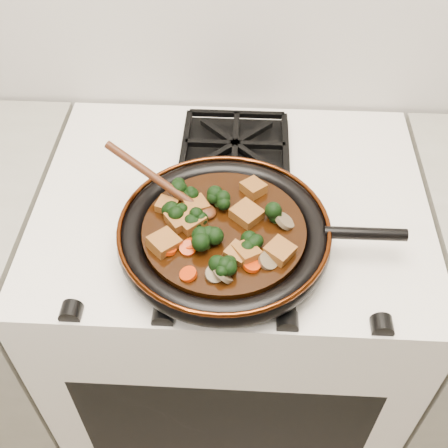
{
  "coord_description": "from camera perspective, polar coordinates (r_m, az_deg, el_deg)",
  "views": [
    {
      "loc": [
        0.02,
        0.91,
        1.67
      ],
      "look_at": [
        -0.01,
        1.56,
        0.97
      ],
      "focal_mm": 45.0,
      "sensor_mm": 36.0,
      "label": 1
    }
  ],
  "objects": [
    {
      "name": "carrot_coin_5",
      "position": [
        0.93,
        -3.7,
        -2.5
      ],
      "size": [
        0.03,
        0.03,
        0.01
      ],
      "primitive_type": "cylinder",
      "rotation": [
        0.23,
        0.03,
        0.0
      ],
      "color": "#C02C05",
      "rests_on": "braising_sauce"
    },
    {
      "name": "tofu_cube_3",
      "position": [
        0.99,
        -5.81,
        1.83
      ],
      "size": [
        0.04,
        0.04,
        0.02
      ],
      "primitive_type": "cube",
      "rotation": [
        -0.04,
        -0.07,
        2.85
      ],
      "color": "brown",
      "rests_on": "braising_sauce"
    },
    {
      "name": "broccoli_floret_1",
      "position": [
        0.97,
        5.25,
        0.62
      ],
      "size": [
        0.09,
        0.09,
        0.06
      ],
      "primitive_type": null,
      "rotation": [
        0.01,
        -0.14,
        0.66
      ],
      "color": "black",
      "rests_on": "braising_sauce"
    },
    {
      "name": "broccoli_floret_7",
      "position": [
        0.97,
        -4.94,
        0.7
      ],
      "size": [
        0.08,
        0.08,
        0.06
      ],
      "primitive_type": null,
      "rotation": [
        -0.09,
        -0.16,
        1.25
      ],
      "color": "black",
      "rests_on": "braising_sauce"
    },
    {
      "name": "tofu_cube_4",
      "position": [
        0.96,
        -3.41,
        0.26
      ],
      "size": [
        0.06,
        0.06,
        0.02
      ],
      "primitive_type": "cube",
      "rotation": [
        -0.05,
        0.01,
        2.3
      ],
      "color": "brown",
      "rests_on": "braising_sauce"
    },
    {
      "name": "carrot_coin_2",
      "position": [
        0.93,
        -3.42,
        -2.09
      ],
      "size": [
        0.03,
        0.03,
        0.01
      ],
      "primitive_type": "cylinder",
      "rotation": [
        -0.12,
        -0.18,
        0.0
      ],
      "color": "#C02C05",
      "rests_on": "braising_sauce"
    },
    {
      "name": "broccoli_floret_2",
      "position": [
        0.99,
        -0.58,
        2.41
      ],
      "size": [
        0.07,
        0.07,
        0.08
      ],
      "primitive_type": null,
      "rotation": [
        -0.21,
        -0.21,
        3.1
      ],
      "color": "black",
      "rests_on": "braising_sauce"
    },
    {
      "name": "stove",
      "position": [
        1.45,
        0.65,
        -10.17
      ],
      "size": [
        0.76,
        0.6,
        0.9
      ],
      "primitive_type": "cube",
      "color": "white",
      "rests_on": "ground"
    },
    {
      "name": "carrot_coin_1",
      "position": [
        0.89,
        -3.65,
        -5.11
      ],
      "size": [
        0.03,
        0.03,
        0.02
      ],
      "primitive_type": "cylinder",
      "rotation": [
        0.06,
        -0.28,
        0.0
      ],
      "color": "#C02C05",
      "rests_on": "braising_sauce"
    },
    {
      "name": "tofu_cube_1",
      "position": [
        0.97,
        -4.47,
        0.47
      ],
      "size": [
        0.06,
        0.06,
        0.03
      ],
      "primitive_type": "cube",
      "rotation": [
        -0.03,
        -0.04,
        2.23
      ],
      "color": "brown",
      "rests_on": "braising_sauce"
    },
    {
      "name": "tofu_cube_2",
      "position": [
        0.97,
        2.32,
        0.96
      ],
      "size": [
        0.06,
        0.06,
        0.03
      ],
      "primitive_type": "cube",
      "rotation": [
        0.04,
        -0.0,
        0.84
      ],
      "color": "brown",
      "rests_on": "braising_sauce"
    },
    {
      "name": "tofu_cube_9",
      "position": [
        1.02,
        3.0,
        3.64
      ],
      "size": [
        0.05,
        0.05,
        0.03
      ],
      "primitive_type": "cube",
      "rotation": [
        0.05,
        0.07,
        2.3
      ],
      "color": "brown",
      "rests_on": "braising_sauce"
    },
    {
      "name": "braising_sauce",
      "position": [
        0.97,
        0.0,
        -0.84
      ],
      "size": [
        0.28,
        0.28,
        0.02
      ],
      "primitive_type": "cylinder",
      "color": "black",
      "rests_on": "skillet"
    },
    {
      "name": "skillet",
      "position": [
        0.97,
        0.11,
        -1.05
      ],
      "size": [
        0.5,
        0.37,
        0.05
      ],
      "rotation": [
        0.0,
        0.0,
        0.0
      ],
      "color": "black",
      "rests_on": "burner_grate_front"
    },
    {
      "name": "tofu_cube_8",
      "position": [
        0.93,
        -6.11,
        -1.96
      ],
      "size": [
        0.06,
        0.06,
        0.03
      ],
      "primitive_type": "cube",
      "rotation": [
        0.1,
        -0.06,
        2.36
      ],
      "color": "brown",
      "rests_on": "braising_sauce"
    },
    {
      "name": "wooden_spoon",
      "position": [
        0.99,
        -4.88,
        3.2
      ],
      "size": [
        0.13,
        0.08,
        0.2
      ],
      "rotation": [
        0.0,
        0.0,
        2.69
      ],
      "color": "#46200F",
      "rests_on": "braising_sauce"
    },
    {
      "name": "tofu_cube_6",
      "position": [
        0.91,
        2.3,
        -2.98
      ],
      "size": [
        0.05,
        0.06,
        0.03
      ],
      "primitive_type": "cube",
      "rotation": [
        0.12,
        0.07,
        2.19
      ],
      "color": "brown",
      "rests_on": "braising_sauce"
    },
    {
      "name": "mushroom_slice_2",
      "position": [
        0.91,
        4.51,
        -3.72
      ],
      "size": [
        0.05,
        0.05,
        0.02
      ],
      "primitive_type": "cylinder",
      "rotation": [
        0.47,
        0.0,
        0.94
      ],
      "color": "brown",
      "rests_on": "braising_sauce"
    },
    {
      "name": "broccoli_floret_4",
      "position": [
        0.92,
        -1.8,
        -1.87
      ],
      "size": [
        0.09,
        0.09,
        0.07
      ],
      "primitive_type": null,
      "rotation": [
        -0.11,
        -0.06,
        0.8
      ],
      "color": "black",
      "rests_on": "braising_sauce"
    },
    {
      "name": "burner_grate_back",
      "position": [
        1.19,
        1.13,
        7.81
      ],
      "size": [
        0.23,
        0.23,
        0.03
      ],
      "primitive_type": null,
      "color": "black",
      "rests_on": "stove"
    },
    {
      "name": "tofu_cube_7",
      "position": [
        0.91,
        1.4,
        -3.05
      ],
      "size": [
        0.05,
        0.05,
        0.02
      ],
      "primitive_type": "cube",
      "rotation": [
        0.11,
        -0.01,
        0.99
      ],
      "color": "brown",
      "rests_on": "braising_sauce"
    },
    {
      "name": "mushroom_slice_1",
      "position": [
        0.97,
        6.17,
        0.29
      ],
      "size": [
        0.04,
        0.04,
        0.03
      ],
      "primitive_type": "cylinder",
      "rotation": [
        0.59,
        0.0,
        1.81
      ],
      "color": "brown",
      "rests_on": "braising_sauce"
    },
    {
      "name": "mushroom_slice_0",
      "position": [
        0.89,
        -0.09,
        -5.14
      ],
      "size": [
        0.04,
        0.05,
        0.03
      ],
      "primitive_type": "cylinder",
      "rotation": [
        0.87,
        0.0,
        2.17
      ],
      "color": "brown",
      "rests_on": "braising_sauce"
    },
    {
      "name": "broccoli_floret_5",
      "position": [
        0.96,
        -2.56,
        0.39
      ],
      "size": [
        0.08,
        0.08,
        0.07
      ],
      "primitive_type": null,
      "rotation": [
        -0.12,
        0.22,
        1.98
      ],
      "color": "black",
      "rests_on": "braising_sauce"
    },
    {
      "name": "burner_grate_front",
      "position": [
        0.99,
        0.51,
        -2.57
      ],
      "size": [
        0.23,
        0.23,
        0.03
      ],
      "primitive_type": null,
      "color": "black",
      "rests_on": "stove"
    },
    {
      "name": "carrot_coin_0",
      "position": [
        0.9,
        2.84,
        -4.24
      ],
      "size": [
        0.03,
        0.03,
        0.01
      ],
      "primitive_type": "cylinder",
      "rotation": [
        -0.1,
        0.15,
        0.0
      ],
      "color": "#C02C05",
      "rests_on": "braising_sauce"
    },
    {
      "name": "carrot_coin_3",
      "position": [
        1.0,
        -3.93,
        2.49
      ],
      "size": [
        0.03,
        0.03,
        0.01
      ],
      "primitive_type": "cylinder",
      "rotation": [
        0.1,
        0.03,
        0.0
      ],
      "color": "#C02C05",
      "rests_on": "braising_sauce"
    },
    {
      "name": "broccoli_floret_6",
      "position": [
        0.89,
        -0.36,
        -4.73
      ],
      "size": [
        0.08,
        0.09,
        0.07
      ],
      "primitive_type": null,
      "rotation": [
        0.11,
        0.23,
        2.31
      ],
      "color": "black",
      "rests_on": "braising_sauce"
    },
    {
      "name": "broccoli_floret_0",
      "position": [
        0.93,
        2.46,
        -1.96
      ],
      "size": [
        0.09,
        0.08,
        0.06
      ],
      "primitive_type": null,
      "rotation": [
        -0.18,
        0.13,
        2.47
      ],
      "color": "black",
      "rests_on": "braising_sauce"
    },
    {
      "name": "carrot_coin_4",
      "position": [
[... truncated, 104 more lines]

